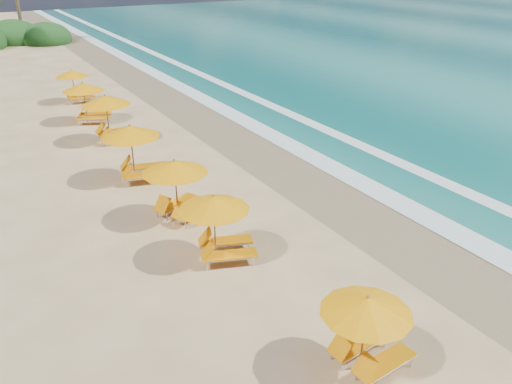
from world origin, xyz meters
TOP-DOWN VIEW (x-y plane):
  - ground at (0.00, 0.00)m, footprint 160.00×160.00m
  - wet_sand at (4.00, 0.00)m, footprint 4.00×160.00m
  - surf_foam at (6.70, 0.00)m, footprint 4.00×160.00m
  - station_3 at (-1.35, -7.29)m, footprint 2.36×2.21m
  - station_4 at (-2.10, -1.44)m, footprint 2.83×2.78m
  - station_5 at (-2.11, 1.69)m, footprint 3.03×3.00m
  - station_6 at (-2.30, 5.77)m, footprint 3.01×2.90m
  - station_7 at (-1.85, 11.10)m, footprint 2.63×2.42m
  - station_8 at (-2.05, 14.93)m, footprint 2.99×2.96m
  - station_9 at (-1.65, 19.66)m, footprint 2.39×2.25m

SIDE VIEW (x-z plane):
  - ground at x=0.00m, z-range 0.00..0.00m
  - wet_sand at x=4.00m, z-range 0.00..0.01m
  - surf_foam at x=6.70m, z-range 0.02..0.03m
  - station_3 at x=-1.35m, z-range 0.13..2.20m
  - station_9 at x=-1.65m, z-range 0.13..2.21m
  - station_4 at x=-2.10m, z-range 0.13..2.34m
  - station_8 at x=-2.05m, z-range 0.14..2.42m
  - station_5 at x=-2.11m, z-range 0.14..2.47m
  - station_6 at x=-2.30m, z-range 0.15..2.58m
  - station_7 at x=-1.85m, z-range 0.15..2.58m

